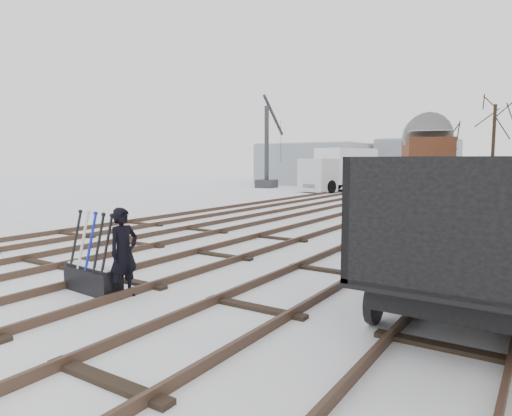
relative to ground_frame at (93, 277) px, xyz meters
The scene contains 14 objects.
ground 0.86m from the ground_frame, 84.00° to the left, with size 120.00×120.00×0.00m, color white.
tracks 14.48m from the ground_frame, 89.67° to the left, with size 13.90×52.00×0.16m.
shed_left 39.04m from the ground_frame, 109.34° to the left, with size 10.00×8.00×4.10m.
shed_right 41.04m from the ground_frame, 95.48° to the left, with size 7.00×6.00×4.50m.
ground_frame is the anchor object (origin of this frame).
worker 0.92m from the ground_frame, ahead, with size 0.59×0.39×1.62m, color black.
freight_wagon_a 6.90m from the ground_frame, 27.68° to the left, with size 2.45×6.13×2.50m.
freight_wagon_b 11.38m from the ground_frame, 57.61° to the left, with size 2.45×6.13×2.50m.
box_van_wagon 25.81m from the ground_frame, 89.64° to the left, with size 4.62×6.20×4.23m.
lorry 29.39m from the ground_frame, 103.69° to the left, with size 3.67×7.75×3.38m.
panel_van 29.82m from the ground_frame, 100.19° to the left, with size 1.94×4.21×1.83m.
crane 32.55m from the ground_frame, 115.71° to the left, with size 1.84×4.79×8.08m.
tree_far_left 39.17m from the ground_frame, 92.03° to the left, with size 0.30×0.30×5.34m, color black.
tree_far_right 42.16m from the ground_frame, 86.67° to the left, with size 0.30×0.30×7.50m, color black.
Camera 1 is at (7.00, -6.14, 2.46)m, focal length 32.00 mm.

